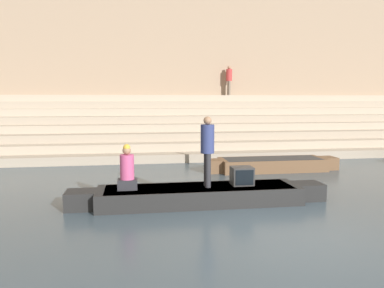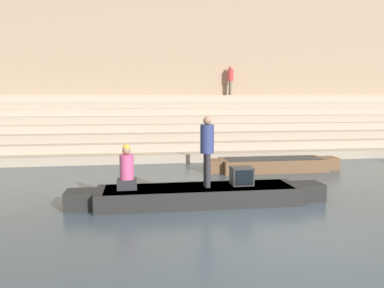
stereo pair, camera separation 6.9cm
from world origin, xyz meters
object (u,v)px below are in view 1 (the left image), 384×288
Objects in this scene: person_standing at (207,146)px; moored_boat_shore at (272,164)px; person_rowing at (127,171)px; tv_set at (242,176)px; person_on_steps at (229,78)px; rowboat_main at (199,195)px; mooring_post at (208,152)px.

person_standing is 0.36× the size of moored_boat_shore.
person_rowing is 2.80m from tv_set.
person_standing is 1.04× the size of person_on_steps.
person_standing is (0.19, -0.00, 1.18)m from rowboat_main.
person_standing is at bearing -177.62° from tv_set.
person_on_steps is at bearing 82.38° from moored_boat_shore.
tv_set is 0.44× the size of mooring_post.
rowboat_main is 1.16m from tv_set.
tv_set reaches higher than moored_boat_shore.
mooring_post is (2.84, 4.71, -0.25)m from person_rowing.
moored_boat_shore reaches higher than rowboat_main.
person_on_steps is (0.44, 8.03, 3.45)m from moored_boat_shore.
mooring_post reaches higher than tv_set.
person_standing is 12.56m from person_on_steps.
person_standing reaches higher than person_rowing.
person_on_steps is (5.45, 11.81, 2.84)m from person_rowing.
person_on_steps reaches higher than mooring_post.
person_on_steps reaches higher than moored_boat_shore.
rowboat_main is 12.88m from person_on_steps.
rowboat_main is 4.87m from mooring_post.
tv_set is 0.11× the size of moored_boat_shore.
rowboat_main is at bearing -22.48° from person_on_steps.
person_rowing is 0.66× the size of person_on_steps.
person_rowing is 6.30m from moored_boat_shore.
person_rowing reaches higher than mooring_post.
tv_set is (1.08, 0.06, 0.42)m from rowboat_main.
person_standing is at bearing -1.48° from rowboat_main.
mooring_post is at bearing 152.31° from moored_boat_shore.
mooring_post is at bearing 87.88° from tv_set.
tv_set reaches higher than rowboat_main.
rowboat_main is 5.86× the size of person_rowing.
tv_set is at bearing -17.69° from person_on_steps.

